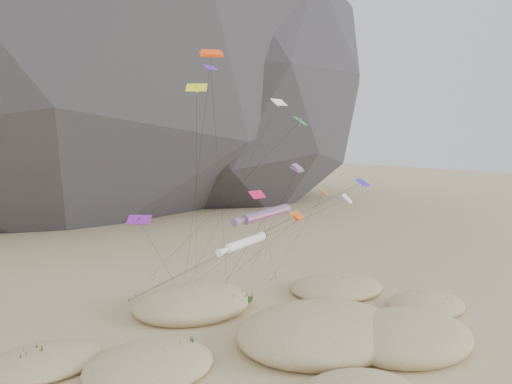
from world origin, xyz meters
The scene contains 9 objects.
ground centered at (0.00, 0.00, 0.00)m, with size 500.00×500.00×0.00m, color #CCB789.
dunes centered at (-0.73, 3.48, 0.78)m, with size 49.44×36.45×4.25m.
dune_grass centered at (-1.33, 3.60, 0.82)m, with size 43.55×28.57×1.44m.
kite_stakes centered at (1.48, 23.99, 0.15)m, with size 20.65×4.30×0.30m.
rainbow_tube_kite centered at (-1.35, 6.75, 12.34)m, with size 7.48×15.87×13.18m.
white_tube_kite centered at (-1.76, 9.91, 8.99)m, with size 7.25×17.67×9.73m.
orange_parafoil centered at (-2.11, 15.74, 28.55)m, with size 2.83×11.48×29.42m.
multi_parafoil centered at (4.19, 8.65, 16.47)m, with size 6.37×18.37×17.14m.
delta_kites centered at (3.98, 11.30, 16.40)m, with size 27.75×20.92×27.46m.
Camera 1 is at (-29.36, -32.72, 19.85)m, focal length 35.00 mm.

